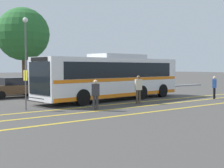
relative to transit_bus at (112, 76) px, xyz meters
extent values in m
plane|color=#423F3D|center=(-0.99, 0.21, -1.67)|extent=(220.00, 220.00, 0.00)
cube|color=gold|center=(-0.01, -2.20, -1.67)|extent=(31.54, 0.20, 0.01)
cube|color=gold|center=(-0.01, -3.95, -1.67)|extent=(31.54, 0.20, 0.01)
cube|color=gold|center=(-0.01, -5.93, -1.67)|extent=(31.54, 0.20, 0.01)
cube|color=#99999E|center=(-0.01, 7.24, -1.60)|extent=(39.54, 0.36, 0.15)
cube|color=white|center=(-0.01, 0.00, -0.05)|extent=(11.74, 3.67, 2.60)
cube|color=black|center=(-0.01, 0.00, 0.45)|extent=(10.13, 3.56, 1.02)
cube|color=orange|center=(-0.01, 0.00, -0.18)|extent=(11.51, 3.69, 0.20)
cube|color=orange|center=(-0.01, 0.00, -1.23)|extent=(11.51, 3.68, 0.24)
cube|color=black|center=(-5.78, -0.56, 0.01)|extent=(0.26, 2.25, 1.91)
cube|color=black|center=(-5.78, -0.56, 1.10)|extent=(0.21, 1.79, 0.24)
cube|color=silver|center=(0.56, 0.05, 1.41)|extent=(4.22, 2.44, 0.30)
cube|color=black|center=(-6.06, -0.59, -1.12)|extent=(0.23, 1.92, 0.04)
cube|color=black|center=(-6.06, -0.59, -1.32)|extent=(0.23, 1.92, 0.04)
cylinder|color=black|center=(-3.46, -1.57, -1.17)|extent=(1.02, 0.38, 1.00)
cylinder|color=black|center=(-3.69, 0.88, -1.17)|extent=(1.02, 0.38, 1.00)
cylinder|color=black|center=(1.83, -1.06, -1.17)|extent=(1.02, 0.38, 1.00)
cylinder|color=black|center=(1.59, 1.39, -1.17)|extent=(1.02, 0.38, 1.00)
cylinder|color=black|center=(4.24, -0.83, -1.17)|extent=(1.02, 0.38, 1.00)
cylinder|color=black|center=(4.00, 1.63, -1.17)|extent=(1.02, 0.38, 1.00)
cube|color=#4C3823|center=(-4.83, 5.95, -1.04)|extent=(4.31, 1.85, 0.66)
cube|color=black|center=(-4.93, 5.94, -0.43)|extent=(1.84, 1.56, 0.55)
cylinder|color=black|center=(-3.54, 6.80, -1.37)|extent=(0.61, 0.22, 0.60)
cylinder|color=black|center=(-3.48, 5.19, -1.37)|extent=(0.61, 0.22, 0.60)
cylinder|color=black|center=(-6.12, 5.09, -1.37)|extent=(0.61, 0.22, 0.60)
cube|color=#9E9EA3|center=(0.71, 5.67, -1.05)|extent=(4.48, 2.19, 0.65)
cube|color=black|center=(0.82, 5.67, -0.43)|extent=(1.93, 1.81, 0.59)
cylinder|color=black|center=(-0.69, 4.82, -1.37)|extent=(0.61, 0.23, 0.60)
cylinder|color=black|center=(-0.59, 6.67, -1.37)|extent=(0.61, 0.23, 0.60)
cylinder|color=black|center=(2.02, 4.67, -1.37)|extent=(0.61, 0.23, 0.60)
cylinder|color=black|center=(2.12, 6.52, -1.37)|extent=(0.61, 0.23, 0.60)
cylinder|color=brown|center=(0.00, -2.85, -1.24)|extent=(0.14, 0.14, 0.87)
cylinder|color=brown|center=(-0.16, -2.79, -1.24)|extent=(0.14, 0.14, 0.87)
cube|color=beige|center=(-0.08, -2.82, -0.46)|extent=(0.47, 0.36, 0.69)
sphere|color=brown|center=(-0.08, -2.82, 0.00)|extent=(0.23, 0.23, 0.23)
cylinder|color=#2D2D33|center=(-3.93, -3.78, -1.27)|extent=(0.14, 0.14, 0.80)
cylinder|color=#2D2D33|center=(-4.08, -3.69, -1.27)|extent=(0.14, 0.14, 0.80)
cube|color=#333338|center=(-4.01, -3.73, -0.56)|extent=(0.47, 0.41, 0.63)
sphere|color=beige|center=(-4.01, -3.73, -0.13)|extent=(0.22, 0.22, 0.22)
cylinder|color=black|center=(6.47, -3.93, -1.27)|extent=(0.14, 0.14, 0.80)
cylinder|color=black|center=(6.32, -4.00, -1.27)|extent=(0.14, 0.14, 0.80)
cube|color=#264C99|center=(6.39, -3.96, -0.56)|extent=(0.47, 0.37, 0.63)
sphere|color=beige|center=(6.39, -3.96, -0.13)|extent=(0.22, 0.22, 0.22)
cylinder|color=#59595E|center=(-6.92, -1.37, -0.57)|extent=(0.07, 0.07, 2.21)
cube|color=yellow|center=(-6.92, -1.37, 0.21)|extent=(0.07, 0.40, 0.56)
cylinder|color=#59595E|center=(-2.94, 8.23, 1.37)|extent=(0.14, 0.14, 6.08)
sphere|color=silver|center=(-2.94, 8.23, 4.63)|extent=(0.44, 0.44, 0.44)
cylinder|color=#513823|center=(-1.85, 11.54, 0.12)|extent=(0.28, 0.28, 3.57)
sphere|color=#28662D|center=(-1.85, 11.54, 3.79)|extent=(5.03, 5.03, 5.03)
camera|label=1|loc=(-13.43, -17.36, 0.66)|focal=50.00mm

